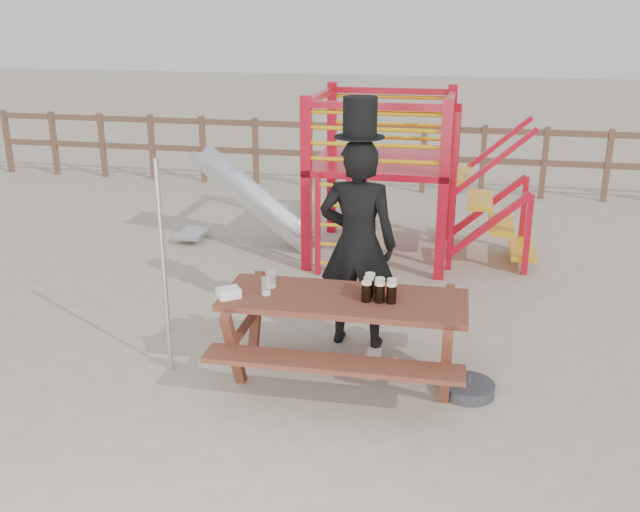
% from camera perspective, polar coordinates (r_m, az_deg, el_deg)
% --- Properties ---
extents(ground, '(60.00, 60.00, 0.00)m').
position_cam_1_polar(ground, '(6.16, -1.39, -10.29)').
color(ground, '#B7A68E').
rests_on(ground, ground).
extents(back_fence, '(15.09, 0.09, 1.20)m').
position_cam_1_polar(back_fence, '(12.49, 5.98, 8.49)').
color(back_fence, brown).
rests_on(back_fence, ground).
extents(playground_fort, '(4.71, 1.84, 2.10)m').
position_cam_1_polar(playground_fort, '(9.08, 4.50, 6.68)').
color(playground_fort, red).
rests_on(playground_fort, ground).
extents(picnic_table, '(2.04, 1.42, 0.78)m').
position_cam_1_polar(picnic_table, '(5.99, 1.90, -5.85)').
color(picnic_table, brown).
rests_on(picnic_table, ground).
extents(man_with_hat, '(0.73, 0.49, 2.32)m').
position_cam_1_polar(man_with_hat, '(6.52, 3.05, 1.39)').
color(man_with_hat, black).
rests_on(man_with_hat, ground).
extents(metal_pole, '(0.04, 0.04, 1.89)m').
position_cam_1_polar(metal_pole, '(6.15, -12.39, -1.05)').
color(metal_pole, '#B2B2B7').
rests_on(metal_pole, ground).
extents(parasol_base, '(0.44, 0.44, 0.19)m').
position_cam_1_polar(parasol_base, '(6.12, 11.72, -10.33)').
color(parasol_base, '#333337').
rests_on(parasol_base, ground).
extents(paper_bag, '(0.23, 0.22, 0.08)m').
position_cam_1_polar(paper_bag, '(5.90, -7.33, -2.94)').
color(paper_bag, white).
rests_on(paper_bag, picnic_table).
extents(stout_pints, '(0.28, 0.28, 0.17)m').
position_cam_1_polar(stout_pints, '(5.82, 4.68, -2.64)').
color(stout_pints, black).
rests_on(stout_pints, picnic_table).
extents(empty_glasses, '(0.08, 0.25, 0.15)m').
position_cam_1_polar(empty_glasses, '(5.99, -4.13, -2.19)').
color(empty_glasses, silver).
rests_on(empty_glasses, picnic_table).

